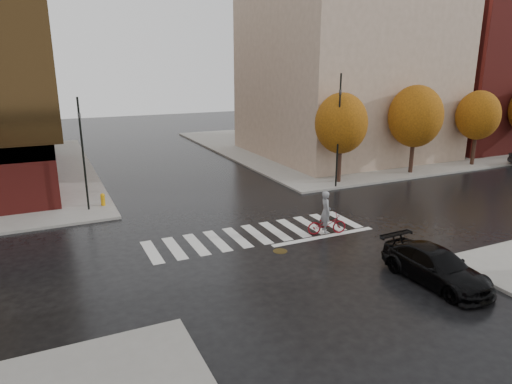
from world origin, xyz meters
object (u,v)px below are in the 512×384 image
at_px(traffic_light_nw, 82,148).
at_px(fire_hydrant, 103,199).
at_px(cyclist, 326,219).
at_px(traffic_light_ne, 339,123).
at_px(sedan, 436,266).

bearing_deg(traffic_light_nw, fire_hydrant, 130.22).
distance_m(cyclist, fire_hydrant, 13.89).
xyz_separation_m(traffic_light_nw, traffic_light_ne, (16.54, -1.93, 0.81)).
distance_m(cyclist, traffic_light_nw, 14.57).
distance_m(sedan, fire_hydrant, 19.51).
xyz_separation_m(sedan, fire_hydrant, (-10.90, 16.17, -0.14)).
distance_m(cyclist, traffic_light_ne, 10.04).
bearing_deg(traffic_light_nw, traffic_light_ne, 96.40).
bearing_deg(cyclist, traffic_light_ne, -23.04).
xyz_separation_m(sedan, cyclist, (-0.95, 6.48, 0.09)).
bearing_deg(traffic_light_ne, sedan, 91.36).
bearing_deg(cyclist, fire_hydrant, 60.65).
distance_m(traffic_light_nw, traffic_light_ne, 16.67).
relative_size(traffic_light_nw, traffic_light_ne, 0.85).
bearing_deg(sedan, traffic_light_nw, 124.50).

